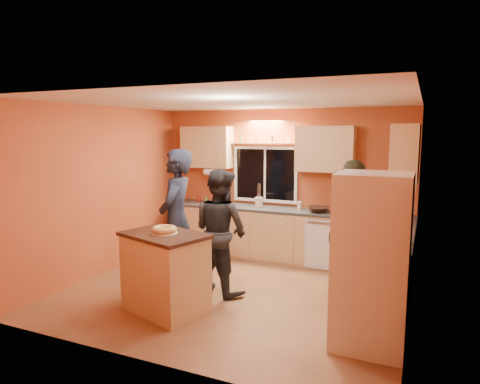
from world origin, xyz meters
The scene contains 14 objects.
ground centered at (0.00, 0.00, 0.00)m, with size 4.50×4.50×0.00m, color brown.
room_shell centered at (0.12, 0.41, 1.62)m, with size 4.54×4.04×2.61m.
back_counter centered at (0.01, 1.70, 0.45)m, with size 4.23×0.62×0.90m.
right_counter centered at (1.95, 0.50, 0.45)m, with size 0.62×1.84×0.90m.
refrigerator centered at (1.89, -0.80, 0.90)m, with size 0.72×0.70×1.80m, color silver.
island centered at (-0.52, -0.92, 0.50)m, with size 1.18×0.97×0.98m.
bundt_pastry centered at (-0.52, -0.92, 1.03)m, with size 0.31×0.31×0.09m, color tan.
person_left centered at (-0.81, -0.18, 0.99)m, with size 0.72×0.47×1.97m, color black.
person_center centered at (-0.19, -0.05, 0.86)m, with size 0.83×0.65×1.71m, color black.
person_right centered at (1.50, 0.26, 0.93)m, with size 1.09×0.45×1.86m, color #343622.
mixing_bowl centered at (0.76, 1.65, 0.94)m, with size 0.36×0.36×0.09m, color black.
utensil_crock centered at (-0.31, 1.70, 0.99)m, with size 0.14×0.14×0.17m, color beige.
potted_plant centered at (1.90, 0.32, 1.04)m, with size 0.26×0.22×0.28m, color gray.
red_box centered at (1.90, 0.56, 0.94)m, with size 0.16×0.12×0.07m, color maroon.
Camera 1 is at (2.36, -5.18, 2.20)m, focal length 32.00 mm.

